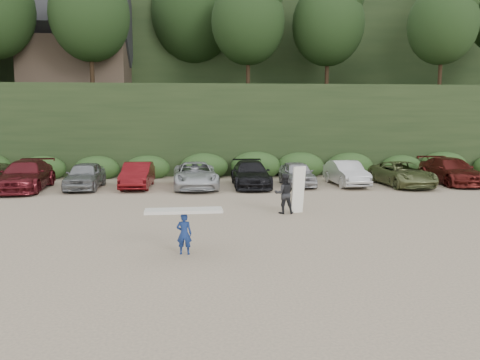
{
  "coord_description": "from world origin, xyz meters",
  "views": [
    {
      "loc": [
        -2.05,
        -15.54,
        3.74
      ],
      "look_at": [
        -0.61,
        3.0,
        1.3
      ],
      "focal_mm": 35.0,
      "sensor_mm": 36.0,
      "label": 1
    }
  ],
  "objects": [
    {
      "name": "ground",
      "position": [
        0.0,
        0.0,
        0.0
      ],
      "size": [
        120.0,
        120.0,
        0.0
      ],
      "primitive_type": "plane",
      "color": "tan",
      "rests_on": "ground"
    },
    {
      "name": "hillside_backdrop",
      "position": [
        -0.26,
        35.93,
        11.22
      ],
      "size": [
        90.0,
        41.5,
        28.0
      ],
      "color": "black",
      "rests_on": "ground"
    },
    {
      "name": "parked_cars",
      "position": [
        -4.47,
        9.9,
        0.73
      ],
      "size": [
        34.23,
        6.01,
        1.61
      ],
      "color": "silver",
      "rests_on": "ground"
    },
    {
      "name": "child_surfer",
      "position": [
        -2.61,
        -2.83,
        0.87
      ],
      "size": [
        2.15,
        0.7,
        1.27
      ],
      "color": "navy",
      "rests_on": "ground"
    },
    {
      "name": "adult_surfer",
      "position": [
        1.17,
        2.55,
        0.81
      ],
      "size": [
        1.24,
        0.61,
        1.88
      ],
      "color": "black",
      "rests_on": "ground"
    }
  ]
}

